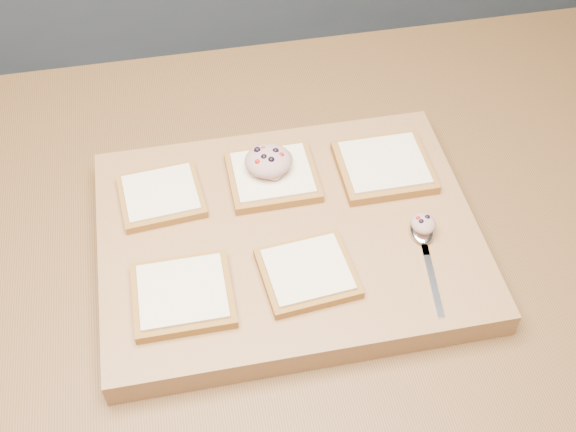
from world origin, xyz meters
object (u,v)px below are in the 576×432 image
bread_far_center (273,176)px  tuna_salad_dollop (268,161)px  cutting_board (288,238)px  spoon (423,237)px

bread_far_center → tuna_salad_dollop: size_ratio=1.85×
cutting_board → bread_far_center: 0.10m
cutting_board → spoon: size_ratio=3.17×
tuna_salad_dollop → cutting_board: bearing=-85.0°
spoon → tuna_salad_dollop: bearing=139.9°
cutting_board → bread_far_center: bearing=92.7°
bread_far_center → tuna_salad_dollop: 0.03m
cutting_board → tuna_salad_dollop: bearing=95.0°
cutting_board → spoon: bearing=-17.0°
tuna_salad_dollop → spoon: bearing=-40.1°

